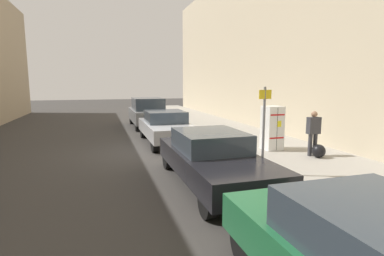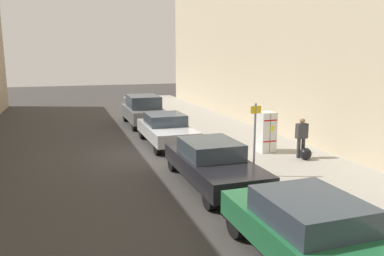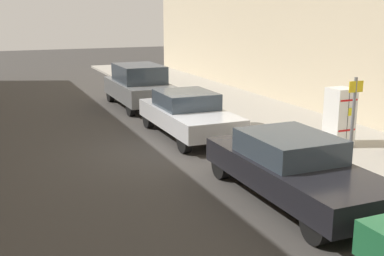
# 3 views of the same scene
# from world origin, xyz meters

# --- Properties ---
(ground_plane) EXTENTS (80.00, 80.00, 0.00)m
(ground_plane) POSITION_xyz_m (0.00, 0.00, 0.00)
(ground_plane) COLOR #383533
(sidewalk_slab) EXTENTS (4.70, 44.00, 0.13)m
(sidewalk_slab) POSITION_xyz_m (-4.59, 0.00, 0.06)
(sidewalk_slab) COLOR #9E998E
(sidewalk_slab) RESTS_ON ground
(discarded_refrigerator) EXTENTS (0.65, 0.68, 1.64)m
(discarded_refrigerator) POSITION_xyz_m (-4.62, 1.54, 0.95)
(discarded_refrigerator) COLOR white
(discarded_refrigerator) RESTS_ON sidewalk_slab
(manhole_cover) EXTENTS (0.70, 0.70, 0.02)m
(manhole_cover) POSITION_xyz_m (-3.65, -1.49, 0.14)
(manhole_cover) COLOR #47443F
(manhole_cover) RESTS_ON sidewalk_slab
(street_sign_post) EXTENTS (0.36, 0.07, 2.40)m
(street_sign_post) POSITION_xyz_m (-2.62, 4.31, 1.48)
(street_sign_post) COLOR slate
(street_sign_post) RESTS_ON sidewalk_slab
(parked_suv_gray) EXTENTS (1.93, 4.44, 1.75)m
(parked_suv_gray) POSITION_xyz_m (-1.18, -6.75, 0.90)
(parked_suv_gray) COLOR slate
(parked_suv_gray) RESTS_ON ground
(parked_sedan_silver) EXTENTS (1.87, 4.47, 1.41)m
(parked_sedan_silver) POSITION_xyz_m (-1.18, -1.48, 0.74)
(parked_sedan_silver) COLOR silver
(parked_sedan_silver) RESTS_ON ground
(parked_sedan_dark) EXTENTS (1.86, 4.76, 1.37)m
(parked_sedan_dark) POSITION_xyz_m (-1.18, 4.26, 0.71)
(parked_sedan_dark) COLOR black
(parked_sedan_dark) RESTS_ON ground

